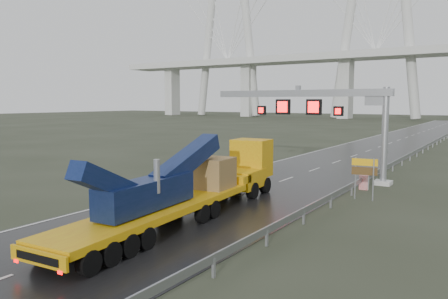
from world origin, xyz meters
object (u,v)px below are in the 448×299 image
Objects in this scene: exit_sign_pair at (364,171)px; striped_barrier at (364,182)px; heavy_haul_truck at (202,182)px; sign_gantry at (323,108)px.

striped_barrier is (-0.89, 3.24, -1.36)m from exit_sign_pair.
heavy_haul_truck is at bearing -140.40° from exit_sign_pair.
striped_barrier is at bearing 95.15° from exit_sign_pair.
exit_sign_pair is 3.62m from striped_barrier.
heavy_haul_truck is (-1.74, -13.81, -3.94)m from sign_gantry.
exit_sign_pair is at bearing -49.44° from sign_gantry.
heavy_haul_truck reaches higher than striped_barrier.
striped_barrier is at bearing 57.77° from heavy_haul_truck.
sign_gantry reaches higher than heavy_haul_truck.
striped_barrier is (4.11, -2.60, -5.11)m from sign_gantry.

